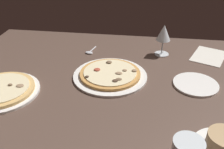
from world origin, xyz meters
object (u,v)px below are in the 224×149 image
(pizza_main, at_px, (110,74))
(spoon, at_px, (90,52))
(side_plate, at_px, (196,84))
(paper_menu, at_px, (209,56))
(ramekin_on_saucer, at_px, (224,144))
(pizza_side, at_px, (2,90))
(wine_glass_far, at_px, (164,34))

(pizza_main, height_order, spoon, pizza_main)
(side_plate, distance_m, spoon, 0.56)
(pizza_main, height_order, paper_menu, pizza_main)
(ramekin_on_saucer, bearing_deg, pizza_main, -43.32)
(paper_menu, distance_m, spoon, 0.61)
(pizza_main, height_order, pizza_side, same)
(pizza_main, xyz_separation_m, ramekin_on_saucer, (-0.39, 0.37, 0.01))
(wine_glass_far, bearing_deg, pizza_main, 48.66)
(pizza_side, relative_size, ramekin_on_saucer, 1.66)
(pizza_main, bearing_deg, side_plate, 177.29)
(pizza_main, bearing_deg, ramekin_on_saucer, 136.68)
(pizza_main, bearing_deg, pizza_side, 23.97)
(pizza_side, distance_m, ramekin_on_saucer, 0.82)
(pizza_side, relative_size, wine_glass_far, 1.86)
(paper_menu, bearing_deg, pizza_side, 50.17)
(pizza_main, distance_m, side_plate, 0.36)
(side_plate, xyz_separation_m, spoon, (0.50, -0.24, 0.00))
(paper_menu, bearing_deg, wine_glass_far, 25.25)
(pizza_side, height_order, wine_glass_far, wine_glass_far)
(pizza_main, distance_m, spoon, 0.27)
(paper_menu, bearing_deg, pizza_main, 52.95)
(pizza_main, xyz_separation_m, side_plate, (-0.36, 0.02, -0.01))
(pizza_side, height_order, side_plate, pizza_side)
(pizza_side, bearing_deg, side_plate, -167.97)
(ramekin_on_saucer, bearing_deg, wine_glass_far, -75.61)
(pizza_main, relative_size, wine_glass_far, 2.04)
(side_plate, relative_size, spoon, 1.85)
(pizza_main, bearing_deg, spoon, -58.31)
(wine_glass_far, bearing_deg, side_plate, 115.52)
(pizza_main, relative_size, pizza_side, 1.10)
(wine_glass_far, relative_size, spoon, 1.57)
(pizza_main, xyz_separation_m, paper_menu, (-0.46, -0.27, -0.01))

